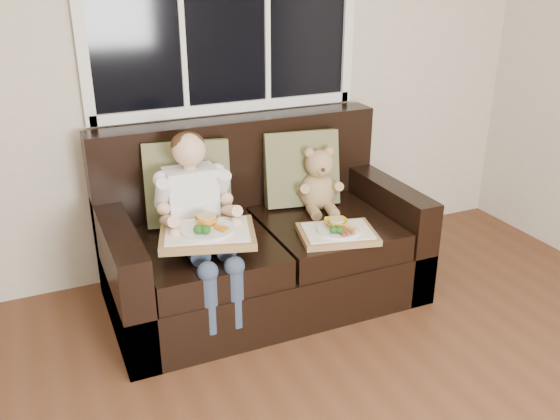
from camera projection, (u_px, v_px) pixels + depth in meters
name	position (u px, v px, depth m)	size (l,w,h in m)	color
room_walls	(555.00, 79.00, 1.07)	(4.52, 5.02, 2.71)	#C0B39F
loveseat	(259.00, 244.00, 3.35)	(1.70, 0.92, 0.96)	black
pillow_left	(188.00, 183.00, 3.21)	(0.49, 0.30, 0.47)	olive
pillow_right	(301.00, 168.00, 3.46)	(0.46, 0.27, 0.45)	olive
child	(197.00, 208.00, 2.98)	(0.38, 0.59, 0.86)	silver
teddy_bear	(319.00, 184.00, 3.41)	(0.25, 0.31, 0.39)	tan
tray_left	(207.00, 232.00, 2.86)	(0.53, 0.46, 0.10)	#A4774A
tray_right	(337.00, 232.00, 3.10)	(0.45, 0.38, 0.09)	#A4774A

